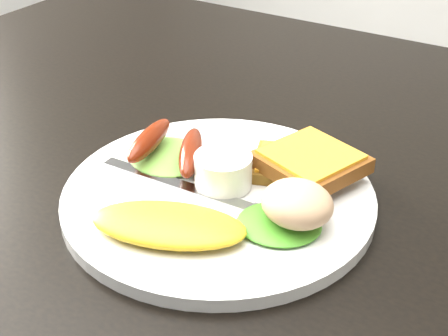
{
  "coord_description": "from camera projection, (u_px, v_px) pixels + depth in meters",
  "views": [
    {
      "loc": [
        0.27,
        -0.53,
        1.09
      ],
      "look_at": [
        0.01,
        -0.11,
        0.78
      ],
      "focal_mm": 50.0,
      "sensor_mm": 36.0,
      "label": 1
    }
  ],
  "objects": [
    {
      "name": "fork",
      "position": [
        175.0,
        184.0,
        0.59
      ],
      "size": [
        0.16,
        0.02,
        0.0
      ],
      "primitive_type": "cube",
      "rotation": [
        0.0,
        0.0,
        0.03
      ],
      "color": "#ADAFB7",
      "rests_on": "plate"
    },
    {
      "name": "dining_table",
      "position": [
        269.0,
        160.0,
        0.69
      ],
      "size": [
        1.2,
        0.8,
        0.04
      ],
      "primitive_type": "cube",
      "color": "black",
      "rests_on": "ground"
    },
    {
      "name": "sausage_b",
      "position": [
        191.0,
        152.0,
        0.6
      ],
      "size": [
        0.06,
        0.09,
        0.02
      ],
      "primitive_type": "ellipsoid",
      "rotation": [
        0.0,
        0.0,
        0.5
      ],
      "color": "#630D07",
      "rests_on": "lettuce_left"
    },
    {
      "name": "omelette",
      "position": [
        169.0,
        225.0,
        0.52
      ],
      "size": [
        0.15,
        0.11,
        0.02
      ],
      "primitive_type": "ellipsoid",
      "rotation": [
        0.0,
        0.0,
        0.35
      ],
      "color": "yellow",
      "rests_on": "plate"
    },
    {
      "name": "lettuce_right",
      "position": [
        279.0,
        224.0,
        0.53
      ],
      "size": [
        0.09,
        0.09,
        0.01
      ],
      "primitive_type": "ellipsoid",
      "rotation": [
        0.0,
        0.0,
        0.37
      ],
      "color": "#3E8B22",
      "rests_on": "plate"
    },
    {
      "name": "sausage_a",
      "position": [
        149.0,
        140.0,
        0.63
      ],
      "size": [
        0.04,
        0.09,
        0.02
      ],
      "primitive_type": "ellipsoid",
      "rotation": [
        0.0,
        0.0,
        0.21
      ],
      "color": "maroon",
      "rests_on": "lettuce_left"
    },
    {
      "name": "ramekin",
      "position": [
        223.0,
        171.0,
        0.58
      ],
      "size": [
        0.06,
        0.06,
        0.03
      ],
      "primitive_type": "cylinder",
      "rotation": [
        0.0,
        0.0,
        0.17
      ],
      "color": "white",
      "rests_on": "plate"
    },
    {
      "name": "lettuce_left",
      "position": [
        169.0,
        156.0,
        0.63
      ],
      "size": [
        0.09,
        0.09,
        0.01
      ],
      "primitive_type": "ellipsoid",
      "rotation": [
        0.0,
        0.0,
        -0.11
      ],
      "color": "#488227",
      "rests_on": "plate"
    },
    {
      "name": "potato_salad",
      "position": [
        297.0,
        203.0,
        0.53
      ],
      "size": [
        0.08,
        0.08,
        0.03
      ],
      "primitive_type": "ellipsoid",
      "rotation": [
        0.0,
        0.0,
        -0.38
      ],
      "color": "beige",
      "rests_on": "lettuce_right"
    },
    {
      "name": "toast_a",
      "position": [
        288.0,
        165.0,
        0.61
      ],
      "size": [
        0.09,
        0.09,
        0.01
      ],
      "primitive_type": "cube",
      "rotation": [
        0.0,
        0.0,
        0.36
      ],
      "color": "brown",
      "rests_on": "plate"
    },
    {
      "name": "plate",
      "position": [
        218.0,
        196.0,
        0.59
      ],
      "size": [
        0.29,
        0.29,
        0.01
      ],
      "primitive_type": "cylinder",
      "color": "white",
      "rests_on": "dining_table"
    },
    {
      "name": "toast_b",
      "position": [
        310.0,
        162.0,
        0.59
      ],
      "size": [
        0.11,
        0.11,
        0.01
      ],
      "primitive_type": "cube",
      "rotation": [
        0.0,
        0.0,
        -0.34
      ],
      "color": "brown",
      "rests_on": "toast_a"
    }
  ]
}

